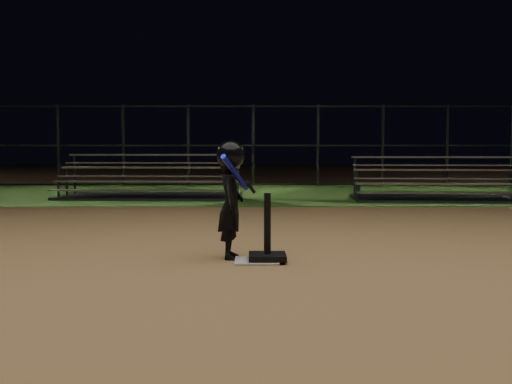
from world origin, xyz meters
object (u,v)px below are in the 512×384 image
(child_batter, at_px, (231,196))
(bleacher_right, at_px, (443,191))
(bleacher_left, at_px, (151,189))
(home_plate, at_px, (257,261))
(batting_tee, at_px, (267,248))

(child_batter, xyz_separation_m, bleacher_right, (4.51, 7.42, -0.46))
(bleacher_left, xyz_separation_m, bleacher_right, (6.66, -0.71, -0.01))
(child_batter, height_order, bleacher_left, child_batter)
(bleacher_left, distance_m, bleacher_right, 6.70)
(home_plate, xyz_separation_m, child_batter, (-0.27, 0.22, 0.65))
(batting_tee, distance_m, bleacher_left, 8.71)
(batting_tee, xyz_separation_m, bleacher_right, (4.14, 7.63, 0.06))
(batting_tee, height_order, bleacher_left, bleacher_left)
(home_plate, distance_m, batting_tee, 0.17)
(bleacher_left, height_order, bleacher_right, bleacher_left)
(home_plate, xyz_separation_m, bleacher_left, (-2.42, 8.35, 0.20))
(batting_tee, distance_m, bleacher_right, 8.68)
(batting_tee, xyz_separation_m, child_batter, (-0.38, 0.21, 0.52))
(home_plate, bearing_deg, bleacher_right, 60.95)
(home_plate, relative_size, bleacher_right, 0.11)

